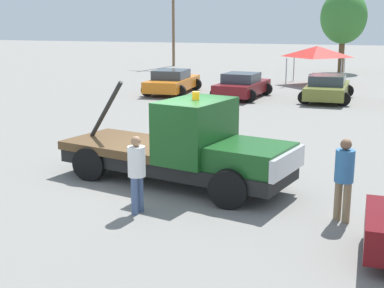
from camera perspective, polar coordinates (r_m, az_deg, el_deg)
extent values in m
plane|color=gray|center=(13.74, -1.98, -4.12)|extent=(160.00, 160.00, 0.00)
cube|color=black|center=(13.59, -2.00, -1.99)|extent=(6.29, 3.13, 0.35)
cube|color=#19511E|center=(12.45, 6.35, -1.35)|extent=(2.03, 2.06, 0.55)
cube|color=silver|center=(12.12, 10.17, -2.02)|extent=(0.53, 1.81, 0.50)
cube|color=#19511E|center=(13.04, 0.40, 1.50)|extent=(1.75, 2.28, 1.49)
cube|color=brown|center=(14.39, -7.02, -0.06)|extent=(3.39, 2.65, 0.22)
cylinder|color=black|center=(14.63, -9.15, 3.64)|extent=(1.18, 0.38, 1.63)
cylinder|color=orange|center=(12.89, 0.41, 5.18)|extent=(0.18, 0.18, 0.20)
cylinder|color=black|center=(13.47, 7.73, -2.63)|extent=(0.88, 0.26, 0.88)
cylinder|color=black|center=(11.80, 3.90, -4.83)|extent=(0.88, 0.26, 0.88)
cylinder|color=black|center=(15.49, -6.07, -0.51)|extent=(0.88, 0.26, 0.88)
cylinder|color=black|center=(14.06, -10.87, -2.08)|extent=(0.88, 0.26, 0.88)
cylinder|color=#847051|center=(11.42, 16.17, -6.04)|extent=(0.16, 0.16, 0.85)
cylinder|color=#847051|center=(11.54, 15.30, -5.79)|extent=(0.16, 0.16, 0.85)
cylinder|color=teal|center=(11.26, 15.97, -2.27)|extent=(0.39, 0.39, 0.67)
sphere|color=brown|center=(11.16, 16.12, -0.04)|extent=(0.23, 0.23, 0.23)
cylinder|color=#475B84|center=(11.65, -5.58, -5.25)|extent=(0.15, 0.15, 0.82)
cylinder|color=#475B84|center=(11.49, -6.13, -5.54)|extent=(0.15, 0.15, 0.82)
cylinder|color=white|center=(11.36, -5.94, -1.86)|extent=(0.38, 0.38, 0.65)
sphere|color=#A87A56|center=(11.25, -5.99, 0.29)|extent=(0.22, 0.22, 0.22)
cube|color=orange|center=(30.43, -2.09, 6.46)|extent=(2.19, 4.93, 0.60)
cube|color=#333D47|center=(30.14, -2.24, 7.44)|extent=(1.81, 2.12, 0.50)
cylinder|color=black|center=(32.28, -2.76, 6.48)|extent=(0.68, 0.22, 0.68)
cylinder|color=black|center=(31.75, 0.41, 6.39)|extent=(0.68, 0.22, 0.68)
cylinder|color=black|center=(29.21, -4.80, 5.75)|extent=(0.68, 0.22, 0.68)
cylinder|color=black|center=(28.62, -1.33, 5.64)|extent=(0.68, 0.22, 0.68)
cube|color=maroon|center=(28.67, 5.39, 6.00)|extent=(2.27, 4.46, 0.60)
cube|color=#333D47|center=(28.41, 5.27, 7.05)|extent=(1.82, 1.95, 0.50)
cylinder|color=black|center=(30.36, 4.65, 6.03)|extent=(0.68, 0.22, 0.68)
cylinder|color=black|center=(29.82, 7.92, 5.82)|extent=(0.68, 0.22, 0.68)
cylinder|color=black|center=(27.63, 2.64, 5.36)|extent=(0.68, 0.22, 0.68)
cylinder|color=black|center=(27.04, 6.19, 5.13)|extent=(0.68, 0.22, 0.68)
cube|color=olive|center=(28.40, 14.22, 5.59)|extent=(1.96, 4.66, 0.60)
cube|color=#333D47|center=(28.11, 14.24, 6.64)|extent=(1.71, 1.96, 0.50)
cylinder|color=black|center=(30.08, 12.72, 5.69)|extent=(0.68, 0.22, 0.68)
cylinder|color=black|center=(29.94, 16.23, 5.45)|extent=(0.68, 0.22, 0.68)
cylinder|color=black|center=(26.96, 11.94, 4.90)|extent=(0.68, 0.22, 0.68)
cylinder|color=black|center=(26.80, 15.85, 4.63)|extent=(0.68, 0.22, 0.68)
cylinder|color=#9E9EA3|center=(33.83, 10.01, 7.53)|extent=(0.07, 0.07, 1.76)
cylinder|color=#9E9EA3|center=(33.50, 15.60, 7.19)|extent=(0.07, 0.07, 1.76)
cylinder|color=#9E9EA3|center=(37.07, 10.80, 7.97)|extent=(0.07, 0.07, 1.76)
cylinder|color=#9E9EA3|center=(36.76, 15.91, 7.66)|extent=(0.07, 0.07, 1.76)
pyramid|color=red|center=(35.16, 13.19, 9.59)|extent=(3.28, 3.28, 0.69)
cylinder|color=brown|center=(44.26, 15.62, 8.83)|extent=(0.44, 0.44, 2.22)
ellipsoid|color=#387A33|center=(44.16, 15.88, 12.93)|extent=(3.56, 3.56, 4.13)
cylinder|color=brown|center=(48.24, -2.02, 14.39)|extent=(0.24, 0.24, 10.27)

